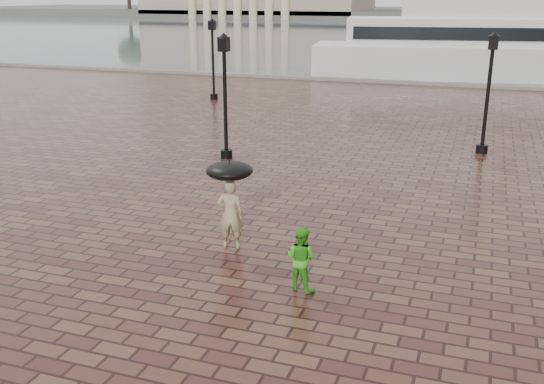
{
  "coord_description": "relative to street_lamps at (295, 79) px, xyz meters",
  "views": [
    {
      "loc": [
        2.89,
        -10.14,
        5.84
      ],
      "look_at": [
        -1.6,
        2.64,
        1.4
      ],
      "focal_mm": 40.0,
      "sensor_mm": 36.0,
      "label": 1
    }
  ],
  "objects": [
    {
      "name": "ground",
      "position": [
        5.0,
        -15.33,
        -2.33
      ],
      "size": [
        300.0,
        300.0,
        0.0
      ],
      "primitive_type": "plane",
      "color": "#351A18",
      "rests_on": "ground"
    },
    {
      "name": "harbour_water",
      "position": [
        5.0,
        76.67,
        -2.33
      ],
      "size": [
        240.0,
        240.0,
        0.0
      ],
      "primitive_type": "plane",
      "color": "#4D555D",
      "rests_on": "ground"
    },
    {
      "name": "quay_edge",
      "position": [
        5.0,
        16.67,
        -2.33
      ],
      "size": [
        80.0,
        0.6,
        0.3
      ],
      "primitive_type": "cube",
      "color": "slate",
      "rests_on": "ground"
    },
    {
      "name": "far_shore",
      "position": [
        5.0,
        144.67,
        -1.33
      ],
      "size": [
        300.0,
        60.0,
        2.0
      ],
      "primitive_type": "cube",
      "color": "#4C4C47",
      "rests_on": "ground"
    },
    {
      "name": "street_lamps",
      "position": [
        0.0,
        0.0,
        0.0
      ],
      "size": [
        15.44,
        12.44,
        4.4
      ],
      "color": "black",
      "rests_on": "ground"
    },
    {
      "name": "adult_pedestrian",
      "position": [
        2.47,
        -13.06,
        -1.47
      ],
      "size": [
        0.71,
        0.57,
        1.71
      ],
      "primitive_type": "imported",
      "rotation": [
        0.0,
        0.0,
        3.42
      ],
      "color": "tan",
      "rests_on": "ground"
    },
    {
      "name": "child_pedestrian",
      "position": [
        4.69,
        -14.57,
        -1.64
      ],
      "size": [
        0.77,
        0.67,
        1.36
      ],
      "primitive_type": "imported",
      "rotation": [
        0.0,
        0.0,
        2.88
      ],
      "color": "green",
      "rests_on": "ground"
    },
    {
      "name": "ferry_near",
      "position": [
        7.31,
        21.67,
        0.03
      ],
      "size": [
        24.47,
        9.31,
        7.83
      ],
      "rotation": [
        0.0,
        0.0,
        0.15
      ],
      "color": "silver",
      "rests_on": "ground"
    },
    {
      "name": "umbrella",
      "position": [
        2.47,
        -13.06,
        -0.39
      ],
      "size": [
        1.1,
        1.1,
        1.15
      ],
      "color": "black",
      "rests_on": "ground"
    }
  ]
}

